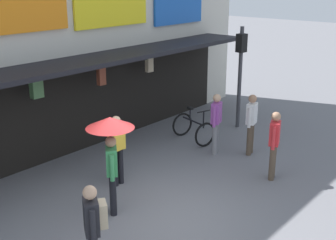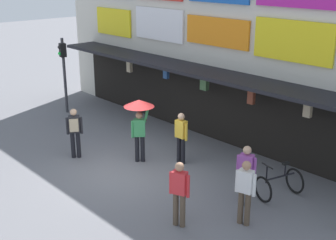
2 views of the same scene
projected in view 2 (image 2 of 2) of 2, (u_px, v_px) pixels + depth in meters
ground_plane at (128, 170)px, 13.92m from camera, size 80.00×80.00×0.00m
shopfront at (229, 28)px, 15.56m from camera, size 18.00×2.60×8.00m
traffic_light_near at (63, 63)px, 18.72m from camera, size 0.33×0.35×3.20m
bicycle_parked at (279, 184)px, 12.16m from camera, size 1.00×1.31×1.05m
pedestrian_in_black at (246, 172)px, 11.57m from camera, size 0.51×0.33×1.68m
pedestrian_in_yellow at (75, 130)px, 14.50m from camera, size 0.47×0.48×1.68m
pedestrian_in_white at (181, 135)px, 14.11m from camera, size 0.53×0.23×1.68m
pedestrian_with_umbrella at (139, 113)px, 14.00m from camera, size 0.96×0.96×2.08m
pedestrian_in_green at (245, 189)px, 10.70m from camera, size 0.52×0.30×1.68m
pedestrian_in_purple at (179, 191)px, 10.63m from camera, size 0.50×0.33×1.68m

